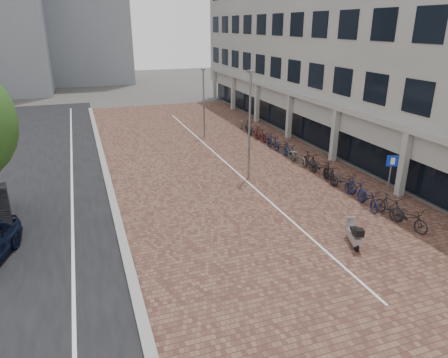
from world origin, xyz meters
TOP-DOWN VIEW (x-y plane):
  - ground at (0.00, 0.00)m, footprint 140.00×140.00m
  - plaza_brick at (2.00, 12.00)m, footprint 14.50×42.00m
  - street_asphalt at (-9.00, 12.00)m, footprint 8.00×50.00m
  - curb at (-5.10, 12.00)m, footprint 0.35×42.00m
  - lane_line at (-7.00, 12.00)m, footprint 0.12×44.00m
  - parking_line at (2.20, 12.00)m, footprint 0.10×30.00m
  - office_building at (12.97, 16.00)m, footprint 8.40×40.00m
  - scooter_front at (3.50, 0.57)m, footprint 0.92×1.52m
  - parking_sign at (7.31, 3.21)m, footprint 0.50×0.24m
  - lamp_near at (2.50, 8.89)m, footprint 0.12×0.12m
  - lamp_far at (2.80, 18.49)m, footprint 0.12×0.12m
  - bike_row at (6.45, 10.20)m, footprint 1.30×20.42m

SIDE VIEW (x-z plane):
  - ground at x=0.00m, z-range 0.00..0.00m
  - street_asphalt at x=-9.00m, z-range -0.01..0.02m
  - plaza_brick at x=2.00m, z-range -0.01..0.03m
  - lane_line at x=-7.00m, z-range 0.02..0.02m
  - parking_line at x=2.20m, z-range 0.03..0.04m
  - curb at x=-5.10m, z-range 0.00..0.14m
  - scooter_front at x=3.50m, z-range 0.00..1.00m
  - bike_row at x=6.45m, z-range 0.00..1.05m
  - parking_sign at x=7.31m, z-range 0.44..2.98m
  - lamp_far at x=2.80m, z-range 0.00..5.11m
  - lamp_near at x=2.50m, z-range 0.00..5.92m
  - office_building at x=12.97m, z-range 0.94..15.94m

